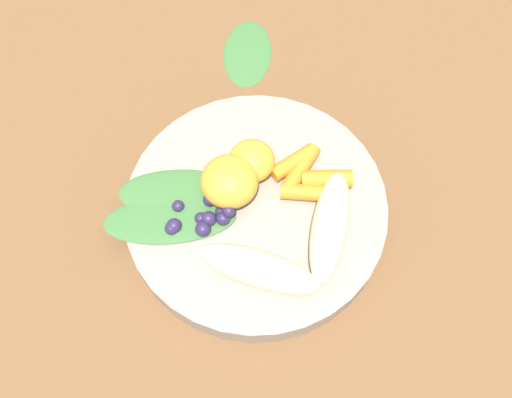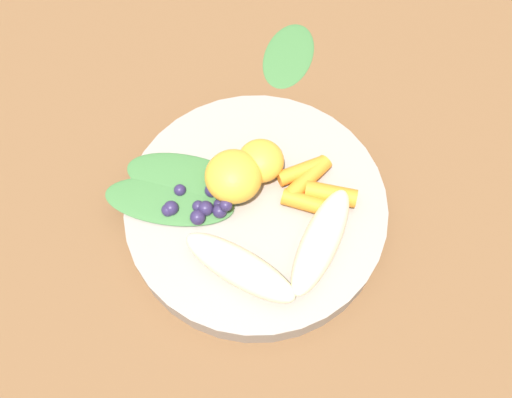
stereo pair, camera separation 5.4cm
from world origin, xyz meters
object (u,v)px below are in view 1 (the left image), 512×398
at_px(banana_peeled_right, 258,269).
at_px(kale_leaf_stray, 248,52).
at_px(banana_peeled_left, 330,226).
at_px(orange_segment_near, 230,181).
at_px(bowl, 256,210).

xyz_separation_m(banana_peeled_right, kale_leaf_stray, (0.13, 0.24, -0.04)).
relative_size(banana_peeled_left, banana_peeled_right, 1.00).
bearing_deg(banana_peeled_left, orange_segment_near, 76.49).
height_order(bowl, kale_leaf_stray, bowl).
distance_m(banana_peeled_right, kale_leaf_stray, 0.28).
distance_m(banana_peeled_left, banana_peeled_right, 0.08).
bearing_deg(banana_peeled_left, bowl, 77.48).
xyz_separation_m(banana_peeled_right, orange_segment_near, (0.02, 0.09, 0.00)).
xyz_separation_m(banana_peeled_left, kale_leaf_stray, (0.06, 0.24, -0.04)).
bearing_deg(orange_segment_near, banana_peeled_right, -103.59).
distance_m(bowl, banana_peeled_left, 0.08).
relative_size(orange_segment_near, kale_leaf_stray, 0.56).
height_order(banana_peeled_left, orange_segment_near, orange_segment_near).
height_order(banana_peeled_right, orange_segment_near, orange_segment_near).
height_order(banana_peeled_left, banana_peeled_right, same).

